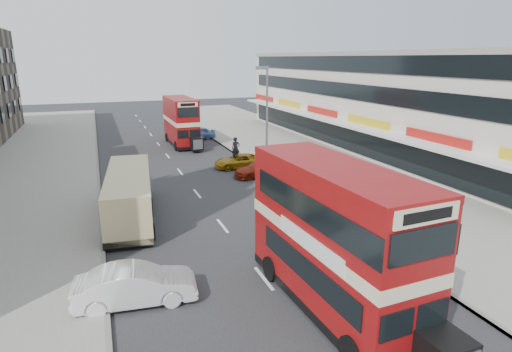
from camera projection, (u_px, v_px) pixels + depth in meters
name	position (u px, v px, depth m)	size (l,w,h in m)	color
ground	(284.00, 304.00, 15.52)	(160.00, 160.00, 0.00)	#28282B
road_surface	(180.00, 172.00, 33.54)	(12.00, 90.00, 0.01)	#28282B
pavement_right	(314.00, 159.00, 37.59)	(12.00, 90.00, 0.15)	gray
pavement_left	(8.00, 187.00, 29.44)	(12.00, 90.00, 0.15)	gray
kerb_left	(98.00, 178.00, 31.44)	(0.20, 90.00, 0.16)	gray
kerb_right	(252.00, 164.00, 35.59)	(0.20, 90.00, 0.16)	gray
commercial_row	(379.00, 101.00, 40.85)	(9.90, 46.20, 9.30)	beige
street_lamp	(266.00, 111.00, 32.66)	(1.00, 0.20, 8.12)	slate
bus_main	(335.00, 238.00, 14.70)	(2.93, 9.28, 5.09)	black
bus_second	(181.00, 121.00, 43.32)	(2.42, 8.48, 4.66)	black
coach	(129.00, 193.00, 23.59)	(3.22, 9.33, 2.42)	black
car_left_front	(136.00, 285.00, 15.41)	(1.53, 4.38, 1.44)	white
car_right_a	(261.00, 169.00, 32.09)	(1.69, 4.16, 1.21)	maroon
car_right_b	(239.00, 161.00, 34.61)	(1.87, 4.07, 1.13)	#BC8512
car_right_c	(198.00, 133.00, 46.86)	(1.57, 3.91, 1.33)	#628BC5
pedestrian_near	(317.00, 172.00, 29.57)	(0.63, 0.43, 1.71)	gray
cyclist	(236.00, 155.00, 35.91)	(0.78, 1.95, 2.29)	gray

